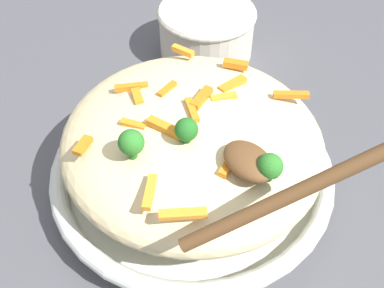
% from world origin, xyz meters
% --- Properties ---
extents(ground_plane, '(2.40, 2.40, 0.00)m').
position_xyz_m(ground_plane, '(0.00, 0.00, 0.00)').
color(ground_plane, '#4C4C51').
extents(serving_bowl, '(0.33, 0.33, 0.04)m').
position_xyz_m(serving_bowl, '(0.00, 0.00, 0.02)').
color(serving_bowl, silver).
rests_on(serving_bowl, ground_plane).
extents(pasta_mound, '(0.30, 0.29, 0.08)m').
position_xyz_m(pasta_mound, '(0.00, 0.00, 0.08)').
color(pasta_mound, beige).
rests_on(pasta_mound, serving_bowl).
extents(carrot_piece_0, '(0.02, 0.03, 0.01)m').
position_xyz_m(carrot_piece_0, '(-0.00, -0.04, 0.12)').
color(carrot_piece_0, orange).
rests_on(carrot_piece_0, pasta_mound).
extents(carrot_piece_1, '(0.04, 0.02, 0.01)m').
position_xyz_m(carrot_piece_1, '(-0.00, 0.00, 0.13)').
color(carrot_piece_1, orange).
rests_on(carrot_piece_1, pasta_mound).
extents(carrot_piece_2, '(0.02, 0.04, 0.01)m').
position_xyz_m(carrot_piece_2, '(0.01, -0.02, 0.13)').
color(carrot_piece_2, orange).
rests_on(carrot_piece_2, pasta_mound).
extents(carrot_piece_3, '(0.02, 0.04, 0.01)m').
position_xyz_m(carrot_piece_3, '(0.08, 0.03, 0.12)').
color(carrot_piece_3, orange).
rests_on(carrot_piece_3, pasta_mound).
extents(carrot_piece_4, '(0.03, 0.03, 0.01)m').
position_xyz_m(carrot_piece_4, '(0.04, -0.09, 0.12)').
color(carrot_piece_4, orange).
rests_on(carrot_piece_4, pasta_mound).
extents(carrot_piece_5, '(0.02, 0.03, 0.01)m').
position_xyz_m(carrot_piece_5, '(-0.08, 0.01, 0.12)').
color(carrot_piece_5, orange).
rests_on(carrot_piece_5, pasta_mound).
extents(carrot_piece_6, '(0.01, 0.04, 0.01)m').
position_xyz_m(carrot_piece_6, '(0.01, -0.07, 0.12)').
color(carrot_piece_6, orange).
rests_on(carrot_piece_6, pasta_mound).
extents(carrot_piece_7, '(0.03, 0.04, 0.01)m').
position_xyz_m(carrot_piece_7, '(-0.10, 0.08, 0.12)').
color(carrot_piece_7, orange).
rests_on(carrot_piece_7, pasta_mound).
extents(carrot_piece_8, '(0.03, 0.04, 0.01)m').
position_xyz_m(carrot_piece_8, '(-0.04, -0.11, 0.12)').
color(carrot_piece_8, orange).
rests_on(carrot_piece_8, pasta_mound).
extents(carrot_piece_9, '(0.03, 0.02, 0.01)m').
position_xyz_m(carrot_piece_9, '(0.10, -0.06, 0.12)').
color(carrot_piece_9, orange).
rests_on(carrot_piece_9, pasta_mound).
extents(carrot_piece_10, '(0.03, 0.02, 0.01)m').
position_xyz_m(carrot_piece_10, '(0.06, 0.03, 0.12)').
color(carrot_piece_10, orange).
rests_on(carrot_piece_10, pasta_mound).
extents(carrot_piece_11, '(0.01, 0.03, 0.01)m').
position_xyz_m(carrot_piece_11, '(0.05, -0.00, 0.12)').
color(carrot_piece_11, orange).
rests_on(carrot_piece_11, pasta_mound).
extents(carrot_piece_12, '(0.04, 0.02, 0.01)m').
position_xyz_m(carrot_piece_12, '(-0.01, 0.04, 0.13)').
color(carrot_piece_12, orange).
rests_on(carrot_piece_12, pasta_mound).
extents(carrot_piece_13, '(0.03, 0.03, 0.01)m').
position_xyz_m(carrot_piece_13, '(-0.06, 0.09, 0.12)').
color(carrot_piece_13, orange).
rests_on(carrot_piece_13, pasta_mound).
extents(carrot_piece_14, '(0.03, 0.02, 0.01)m').
position_xyz_m(carrot_piece_14, '(0.02, 0.06, 0.12)').
color(carrot_piece_14, orange).
rests_on(carrot_piece_14, pasta_mound).
extents(carrot_piece_15, '(0.02, 0.03, 0.01)m').
position_xyz_m(carrot_piece_15, '(0.03, 0.11, 0.12)').
color(carrot_piece_15, orange).
rests_on(carrot_piece_15, pasta_mound).
extents(broccoli_floret_0, '(0.02, 0.02, 0.03)m').
position_xyz_m(broccoli_floret_0, '(-0.11, -0.01, 0.13)').
color(broccoli_floret_0, '#296820').
rests_on(broccoli_floret_0, pasta_mound).
extents(broccoli_floret_1, '(0.02, 0.02, 0.03)m').
position_xyz_m(broccoli_floret_1, '(-0.03, 0.03, 0.14)').
color(broccoli_floret_1, '#205B1C').
rests_on(broccoli_floret_1, pasta_mound).
extents(broccoli_floret_2, '(0.03, 0.03, 0.03)m').
position_xyz_m(broccoli_floret_2, '(-0.01, 0.08, 0.14)').
color(broccoli_floret_2, '#296820').
rests_on(broccoli_floret_2, pasta_mound).
extents(serving_spoon, '(0.14, 0.15, 0.10)m').
position_xyz_m(serving_spoon, '(-0.12, 0.01, 0.14)').
color(serving_spoon, brown).
rests_on(serving_spoon, pasta_mound).
extents(companion_bowl, '(0.16, 0.16, 0.08)m').
position_xyz_m(companion_bowl, '(0.21, -0.19, 0.04)').
color(companion_bowl, beige).
rests_on(companion_bowl, ground_plane).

